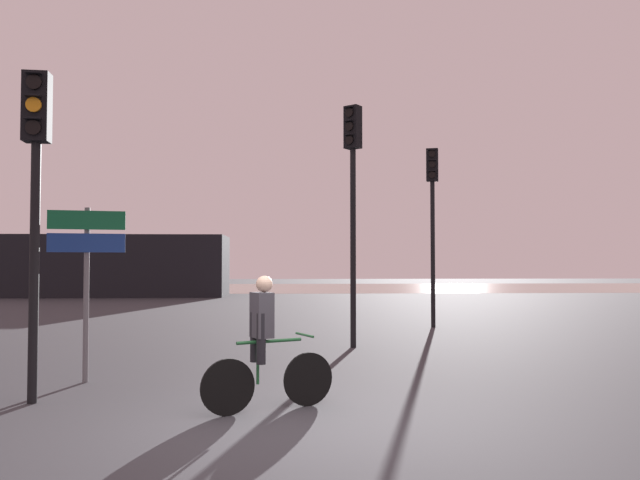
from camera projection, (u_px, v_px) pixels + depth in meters
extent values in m
plane|color=#333338|center=(296.00, 430.00, 6.61)|extent=(120.00, 120.00, 0.00)
cube|color=#9E937F|center=(290.00, 288.00, 43.29)|extent=(80.00, 16.00, 0.01)
cube|color=black|center=(106.00, 266.00, 32.89)|extent=(12.57, 4.00, 3.19)
cylinder|color=black|center=(433.00, 254.00, 17.15)|extent=(0.12, 0.12, 4.02)
cube|color=black|center=(432.00, 165.00, 17.24)|extent=(0.37, 0.32, 0.90)
cylinder|color=black|center=(432.00, 154.00, 17.12)|extent=(0.19, 0.08, 0.19)
cube|color=black|center=(432.00, 150.00, 17.10)|extent=(0.22, 0.17, 0.02)
cylinder|color=black|center=(432.00, 164.00, 17.10)|extent=(0.19, 0.08, 0.19)
cube|color=black|center=(432.00, 160.00, 17.09)|extent=(0.22, 0.17, 0.02)
cylinder|color=black|center=(432.00, 175.00, 17.09)|extent=(0.19, 0.08, 0.19)
cube|color=black|center=(432.00, 171.00, 17.08)|extent=(0.22, 0.17, 0.02)
cylinder|color=black|center=(353.00, 247.00, 13.07)|extent=(0.12, 0.12, 4.18)
cube|color=black|center=(353.00, 127.00, 13.16)|extent=(0.40, 0.39, 0.90)
cylinder|color=black|center=(349.00, 113.00, 13.06)|extent=(0.17, 0.14, 0.19)
cube|color=black|center=(349.00, 107.00, 13.05)|extent=(0.22, 0.21, 0.02)
cylinder|color=black|center=(349.00, 126.00, 13.05)|extent=(0.17, 0.14, 0.19)
cube|color=black|center=(349.00, 121.00, 13.04)|extent=(0.22, 0.21, 0.02)
cylinder|color=black|center=(349.00, 140.00, 13.04)|extent=(0.17, 0.14, 0.19)
cube|color=black|center=(349.00, 135.00, 13.03)|extent=(0.22, 0.21, 0.02)
cylinder|color=black|center=(34.00, 272.00, 7.93)|extent=(0.12, 0.12, 3.32)
cube|color=black|center=(37.00, 107.00, 8.00)|extent=(0.34, 0.27, 0.90)
cylinder|color=black|center=(34.00, 82.00, 7.88)|extent=(0.19, 0.05, 0.19)
cube|color=black|center=(34.00, 73.00, 7.86)|extent=(0.20, 0.14, 0.02)
cylinder|color=orange|center=(34.00, 105.00, 7.87)|extent=(0.19, 0.05, 0.19)
cube|color=black|center=(33.00, 96.00, 7.85)|extent=(0.20, 0.14, 0.02)
cylinder|color=black|center=(33.00, 127.00, 7.86)|extent=(0.19, 0.05, 0.19)
cube|color=black|center=(33.00, 118.00, 7.84)|extent=(0.20, 0.14, 0.02)
cylinder|color=slate|center=(86.00, 295.00, 9.28)|extent=(0.08, 0.08, 2.60)
cube|color=#116038|center=(87.00, 220.00, 9.27)|extent=(1.08, 0.25, 0.28)
cube|color=navy|center=(87.00, 243.00, 9.26)|extent=(1.08, 0.25, 0.28)
cylinder|color=black|center=(308.00, 379.00, 7.73)|extent=(0.61, 0.32, 0.66)
cylinder|color=black|center=(228.00, 387.00, 7.24)|extent=(0.61, 0.32, 0.66)
cylinder|color=#1E592D|center=(269.00, 341.00, 7.50)|extent=(0.78, 0.40, 0.04)
cylinder|color=#1E592D|center=(258.00, 361.00, 7.42)|extent=(0.04, 0.04, 0.55)
cylinder|color=#1E592D|center=(305.00, 335.00, 7.73)|extent=(0.22, 0.43, 0.03)
cylinder|color=black|center=(261.00, 339.00, 7.34)|extent=(0.11, 0.11, 0.60)
cylinder|color=black|center=(255.00, 337.00, 7.52)|extent=(0.11, 0.11, 0.60)
cube|color=#3F3F47|center=(262.00, 315.00, 7.47)|extent=(0.31, 0.36, 0.54)
sphere|color=beige|center=(264.00, 284.00, 7.49)|extent=(0.20, 0.20, 0.20)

